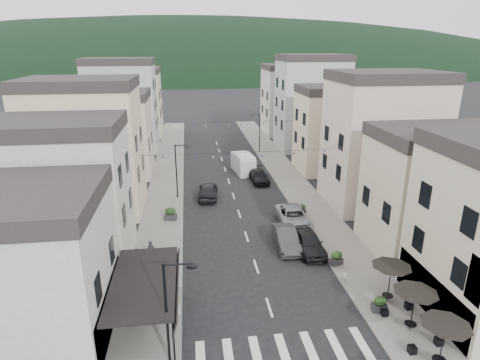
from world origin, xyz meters
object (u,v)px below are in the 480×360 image
(parked_car_b, at_px, (286,238))
(pedestrian_a, at_px, (151,252))
(parked_car_c, at_px, (293,217))
(pedestrian_b, at_px, (138,259))
(parked_car_d, at_px, (259,176))
(delivery_van, at_px, (243,163))
(parked_car_e, at_px, (208,190))
(parked_car_a, at_px, (308,242))

(parked_car_b, xyz_separation_m, pedestrian_a, (-10.77, -1.14, 0.18))
(parked_car_c, height_order, pedestrian_b, pedestrian_b)
(parked_car_d, height_order, pedestrian_a, pedestrian_a)
(parked_car_b, height_order, delivery_van, delivery_van)
(parked_car_c, relative_size, pedestrian_a, 3.38)
(delivery_van, height_order, pedestrian_b, delivery_van)
(parked_car_e, bearing_deg, parked_car_a, 124.95)
(parked_car_b, relative_size, delivery_van, 0.88)
(pedestrian_a, bearing_deg, delivery_van, 65.00)
(pedestrian_b, bearing_deg, parked_car_a, 30.67)
(pedestrian_a, bearing_deg, parked_car_c, 22.53)
(parked_car_d, bearing_deg, parked_car_b, -93.81)
(parked_car_d, relative_size, parked_car_e, 0.97)
(parked_car_b, relative_size, parked_car_c, 0.84)
(pedestrian_b, bearing_deg, parked_car_e, 92.56)
(pedestrian_b, bearing_deg, parked_car_d, 81.87)
(parked_car_a, height_order, pedestrian_b, pedestrian_b)
(parked_car_c, relative_size, delivery_van, 1.05)
(parked_car_d, distance_m, pedestrian_b, 22.53)
(parked_car_e, height_order, delivery_van, delivery_van)
(parked_car_e, xyz_separation_m, delivery_van, (5.05, 8.69, 0.37))
(parked_car_a, height_order, parked_car_e, parked_car_e)
(parked_car_b, xyz_separation_m, parked_car_d, (0.69, 16.66, -0.09))
(parked_car_a, height_order, pedestrian_a, pedestrian_a)
(parked_car_a, height_order, parked_car_b, parked_car_a)
(parked_car_d, bearing_deg, pedestrian_b, -124.70)
(pedestrian_a, relative_size, pedestrian_b, 1.00)
(parked_car_d, relative_size, pedestrian_a, 2.86)
(parked_car_d, relative_size, delivery_van, 0.89)
(delivery_van, xyz_separation_m, pedestrian_a, (-10.09, -21.91, -0.26))
(parked_car_b, bearing_deg, parked_car_a, -27.17)
(parked_car_d, relative_size, pedestrian_b, 2.86)
(parked_car_e, bearing_deg, pedestrian_a, 74.60)
(parked_car_a, xyz_separation_m, parked_car_d, (-0.91, 17.55, -0.14))
(parked_car_c, height_order, pedestrian_a, pedestrian_a)
(parked_car_a, distance_m, parked_car_d, 17.57)
(parked_car_b, distance_m, pedestrian_b, 11.87)
(delivery_van, bearing_deg, parked_car_c, -89.33)
(pedestrian_b, bearing_deg, delivery_van, 89.56)
(pedestrian_a, bearing_deg, parked_car_e, 68.87)
(pedestrian_a, bearing_deg, parked_car_a, 0.88)
(parked_car_c, distance_m, parked_car_d, 12.61)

